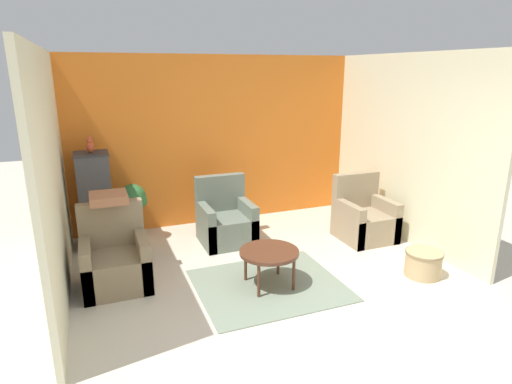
% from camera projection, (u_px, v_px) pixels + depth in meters
% --- Properties ---
extents(ground_plane, '(20.00, 20.00, 0.00)m').
position_uv_depth(ground_plane, '(318.00, 326.00, 4.21)').
color(ground_plane, beige).
rests_on(ground_plane, ground).
extents(wall_back_accent, '(4.70, 0.06, 2.66)m').
position_uv_depth(wall_back_accent, '(217.00, 141.00, 6.87)').
color(wall_back_accent, orange).
rests_on(wall_back_accent, ground_plane).
extents(wall_left, '(0.06, 3.35, 2.66)m').
position_uv_depth(wall_left, '(52.00, 178.00, 4.53)').
color(wall_left, beige).
rests_on(wall_left, ground_plane).
extents(wall_right, '(0.06, 3.35, 2.66)m').
position_uv_depth(wall_right, '(406.00, 149.00, 6.16)').
color(wall_right, beige).
rests_on(wall_right, ground_plane).
extents(area_rug, '(1.66, 1.43, 0.01)m').
position_uv_depth(area_rug, '(269.00, 285.00, 5.01)').
color(area_rug, gray).
rests_on(area_rug, ground_plane).
extents(coffee_table, '(0.69, 0.69, 0.45)m').
position_uv_depth(coffee_table, '(269.00, 254.00, 4.90)').
color(coffee_table, '#512D1E').
rests_on(coffee_table, ground_plane).
extents(armchair_left, '(0.74, 0.74, 0.95)m').
position_uv_depth(armchair_left, '(115.00, 261.00, 4.95)').
color(armchair_left, '#8E7A5B').
rests_on(armchair_left, ground_plane).
extents(armchair_right, '(0.74, 0.74, 0.95)m').
position_uv_depth(armchair_right, '(364.00, 219.00, 6.35)').
color(armchair_right, '#9E896B').
rests_on(armchair_right, ground_plane).
extents(armchair_middle, '(0.74, 0.74, 0.95)m').
position_uv_depth(armchair_middle, '(226.00, 222.00, 6.22)').
color(armchair_middle, slate).
rests_on(armchair_middle, ground_plane).
extents(birdcage, '(0.47, 0.47, 1.36)m').
position_uv_depth(birdcage, '(96.00, 201.00, 5.96)').
color(birdcage, '#353539').
rests_on(birdcage, ground_plane).
extents(parrot, '(0.10, 0.19, 0.23)m').
position_uv_depth(parrot, '(90.00, 145.00, 5.74)').
color(parrot, '#D14C2D').
rests_on(parrot, birdcage).
extents(potted_plant, '(0.43, 0.39, 0.86)m').
position_uv_depth(potted_plant, '(133.00, 204.00, 6.18)').
color(potted_plant, beige).
rests_on(potted_plant, ground_plane).
extents(wicker_basket, '(0.45, 0.45, 0.32)m').
position_uv_depth(wicker_basket, '(423.00, 263.00, 5.21)').
color(wicker_basket, tan).
rests_on(wicker_basket, ground_plane).
extents(throw_pillow, '(0.42, 0.42, 0.10)m').
position_uv_depth(throw_pillow, '(108.00, 198.00, 4.98)').
color(throw_pillow, '#B2704C').
rests_on(throw_pillow, armchair_left).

